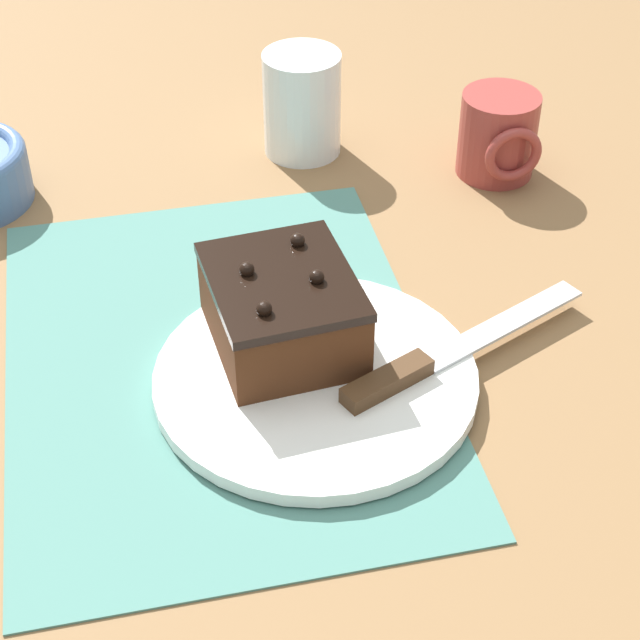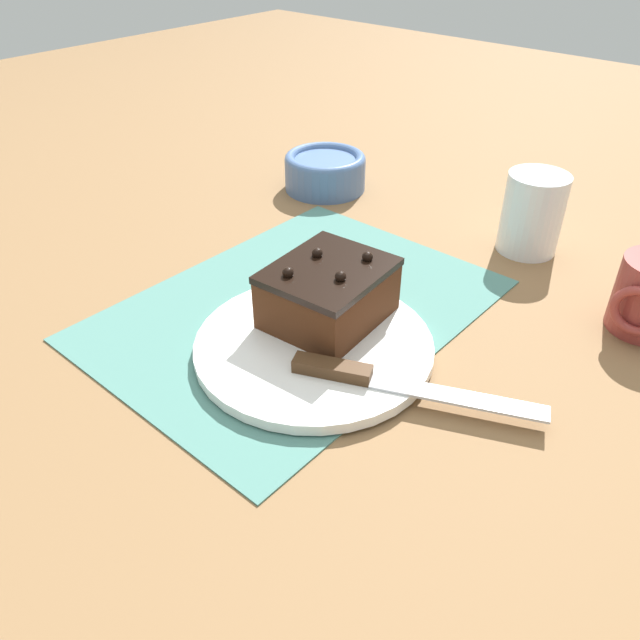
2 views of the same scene
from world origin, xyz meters
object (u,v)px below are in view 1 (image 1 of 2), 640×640
(chocolate_cake, at_px, (283,309))
(serving_knife, at_px, (428,361))
(coffee_mug, at_px, (499,136))
(drinking_glass, at_px, (302,104))
(cake_plate, at_px, (316,379))

(chocolate_cake, bearing_deg, serving_knife, 62.33)
(chocolate_cake, relative_size, coffee_mug, 1.59)
(serving_knife, height_order, coffee_mug, coffee_mug)
(chocolate_cake, distance_m, coffee_mug, 0.35)
(drinking_glass, distance_m, coffee_mug, 0.20)
(drinking_glass, height_order, coffee_mug, drinking_glass)
(chocolate_cake, xyz_separation_m, serving_knife, (0.06, 0.10, -0.03))
(cake_plate, xyz_separation_m, chocolate_cake, (-0.04, -0.02, 0.04))
(cake_plate, relative_size, serving_knife, 1.09)
(serving_knife, relative_size, drinking_glass, 2.16)
(serving_knife, bearing_deg, chocolate_cake, -142.09)
(drinking_glass, bearing_deg, serving_knife, 3.37)
(chocolate_cake, relative_size, drinking_glass, 1.29)
(cake_plate, bearing_deg, serving_knife, 82.54)
(chocolate_cake, height_order, coffee_mug, chocolate_cake)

